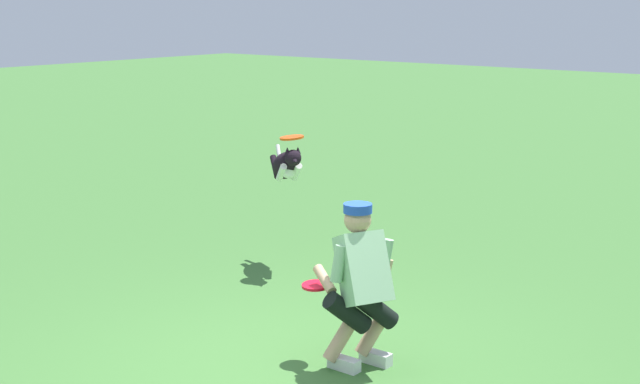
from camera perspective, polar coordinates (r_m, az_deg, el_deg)
ground_plane at (r=7.09m, az=-2.74°, el=-11.27°), size 60.00×60.00×0.00m
person at (r=6.92m, az=2.61°, el=-5.68°), size 0.70×0.64×1.29m
dog at (r=9.48m, az=-2.13°, el=1.69°), size 0.82×0.65×0.49m
frisbee_flying at (r=9.22m, az=-1.80°, el=3.47°), size 0.35×0.35×0.05m
frisbee_held at (r=7.10m, az=-0.27°, el=-5.94°), size 0.28×0.28×0.04m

